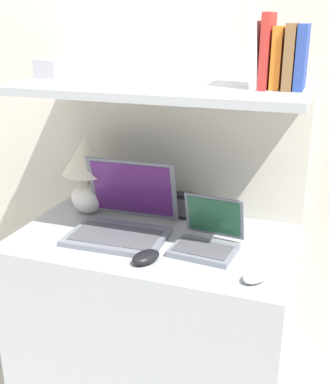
{
  "coord_description": "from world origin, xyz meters",
  "views": [
    {
      "loc": [
        0.59,
        -1.23,
        1.5
      ],
      "look_at": [
        0.05,
        0.3,
        0.92
      ],
      "focal_mm": 45.0,
      "sensor_mm": 36.0,
      "label": 1
    }
  ],
  "objects_px": {
    "computer_mouse": "(146,257)",
    "router_box": "(180,205)",
    "laptop_small": "(207,239)",
    "second_mouse": "(256,275)",
    "shelf_gadget": "(49,69)",
    "book_blue": "(302,57)",
    "book_red": "(267,51)",
    "laptop_large": "(122,220)",
    "book_orange": "(278,58)",
    "book_white": "(257,47)",
    "book_brown": "(291,57)",
    "table_lamp": "(86,168)"
  },
  "relations": [
    {
      "from": "router_box",
      "to": "laptop_small",
      "type": "bearing_deg",
      "value": -54.16
    },
    {
      "from": "laptop_small",
      "to": "second_mouse",
      "type": "relative_size",
      "value": 1.92
    },
    {
      "from": "book_blue",
      "to": "book_brown",
      "type": "relative_size",
      "value": 0.99
    },
    {
      "from": "computer_mouse",
      "to": "book_brown",
      "type": "xyz_separation_m",
      "value": [
        0.4,
        0.26,
        0.64
      ]
    },
    {
      "from": "laptop_large",
      "to": "book_red",
      "type": "distance_m",
      "value": 0.8
    },
    {
      "from": "book_brown",
      "to": "book_white",
      "type": "bearing_deg",
      "value": 180.0
    },
    {
      "from": "laptop_large",
      "to": "laptop_small",
      "type": "distance_m",
      "value": 0.34
    },
    {
      "from": "laptop_large",
      "to": "book_blue",
      "type": "distance_m",
      "value": 0.86
    },
    {
      "from": "second_mouse",
      "to": "book_blue",
      "type": "height_order",
      "value": "book_blue"
    },
    {
      "from": "book_blue",
      "to": "shelf_gadget",
      "type": "xyz_separation_m",
      "value": [
        -0.92,
        0.0,
        -0.06
      ]
    },
    {
      "from": "computer_mouse",
      "to": "shelf_gadget",
      "type": "distance_m",
      "value": 0.8
    },
    {
      "from": "book_blue",
      "to": "shelf_gadget",
      "type": "relative_size",
      "value": 2.21
    },
    {
      "from": "computer_mouse",
      "to": "book_white",
      "type": "distance_m",
      "value": 0.78
    },
    {
      "from": "laptop_large",
      "to": "book_orange",
      "type": "bearing_deg",
      "value": 7.98
    },
    {
      "from": "second_mouse",
      "to": "book_red",
      "type": "xyz_separation_m",
      "value": [
        -0.05,
        0.26,
        0.66
      ]
    },
    {
      "from": "computer_mouse",
      "to": "router_box",
      "type": "distance_m",
      "value": 0.42
    },
    {
      "from": "shelf_gadget",
      "to": "book_orange",
      "type": "bearing_deg",
      "value": 0.0
    },
    {
      "from": "book_white",
      "to": "book_brown",
      "type": "bearing_deg",
      "value": 0.0
    },
    {
      "from": "book_orange",
      "to": "book_white",
      "type": "distance_m",
      "value": 0.08
    },
    {
      "from": "second_mouse",
      "to": "book_blue",
      "type": "relative_size",
      "value": 0.62
    },
    {
      "from": "second_mouse",
      "to": "shelf_gadget",
      "type": "height_order",
      "value": "shelf_gadget"
    },
    {
      "from": "computer_mouse",
      "to": "book_brown",
      "type": "distance_m",
      "value": 0.8
    },
    {
      "from": "router_box",
      "to": "shelf_gadget",
      "type": "bearing_deg",
      "value": -162.1
    },
    {
      "from": "book_orange",
      "to": "book_red",
      "type": "xyz_separation_m",
      "value": [
        -0.03,
        0.0,
        0.02
      ]
    },
    {
      "from": "second_mouse",
      "to": "book_brown",
      "type": "xyz_separation_m",
      "value": [
        0.02,
        0.26,
        0.64
      ]
    },
    {
      "from": "second_mouse",
      "to": "book_orange",
      "type": "relative_size",
      "value": 0.64
    },
    {
      "from": "laptop_large",
      "to": "book_red",
      "type": "bearing_deg",
      "value": 8.53
    },
    {
      "from": "book_blue",
      "to": "book_red",
      "type": "distance_m",
      "value": 0.11
    },
    {
      "from": "second_mouse",
      "to": "book_brown",
      "type": "distance_m",
      "value": 0.7
    },
    {
      "from": "laptop_small",
      "to": "book_orange",
      "type": "xyz_separation_m",
      "value": [
        0.19,
        0.1,
        0.62
      ]
    },
    {
      "from": "book_red",
      "to": "computer_mouse",
      "type": "bearing_deg",
      "value": -140.71
    },
    {
      "from": "laptop_large",
      "to": "second_mouse",
      "type": "bearing_deg",
      "value": -19.15
    },
    {
      "from": "router_box",
      "to": "book_brown",
      "type": "distance_m",
      "value": 0.75
    },
    {
      "from": "table_lamp",
      "to": "book_red",
      "type": "height_order",
      "value": "book_red"
    },
    {
      "from": "router_box",
      "to": "book_white",
      "type": "relative_size",
      "value": 0.41
    },
    {
      "from": "table_lamp",
      "to": "router_box",
      "type": "xyz_separation_m",
      "value": [
        0.38,
        0.08,
        -0.14
      ]
    },
    {
      "from": "laptop_small",
      "to": "router_box",
      "type": "bearing_deg",
      "value": 125.84
    },
    {
      "from": "table_lamp",
      "to": "second_mouse",
      "type": "relative_size",
      "value": 2.65
    },
    {
      "from": "book_brown",
      "to": "laptop_large",
      "type": "bearing_deg",
      "value": -172.57
    },
    {
      "from": "table_lamp",
      "to": "book_blue",
      "type": "distance_m",
      "value": 0.95
    },
    {
      "from": "second_mouse",
      "to": "book_red",
      "type": "bearing_deg",
      "value": 100.7
    },
    {
      "from": "second_mouse",
      "to": "book_white",
      "type": "bearing_deg",
      "value": 107.74
    },
    {
      "from": "second_mouse",
      "to": "router_box",
      "type": "distance_m",
      "value": 0.57
    },
    {
      "from": "computer_mouse",
      "to": "book_brown",
      "type": "height_order",
      "value": "book_brown"
    },
    {
      "from": "computer_mouse",
      "to": "router_box",
      "type": "relative_size",
      "value": 1.25
    },
    {
      "from": "book_red",
      "to": "shelf_gadget",
      "type": "height_order",
      "value": "book_red"
    },
    {
      "from": "laptop_large",
      "to": "computer_mouse",
      "type": "distance_m",
      "value": 0.26
    },
    {
      "from": "second_mouse",
      "to": "book_orange",
      "type": "bearing_deg",
      "value": 93.22
    },
    {
      "from": "computer_mouse",
      "to": "second_mouse",
      "type": "distance_m",
      "value": 0.37
    },
    {
      "from": "shelf_gadget",
      "to": "computer_mouse",
      "type": "bearing_deg",
      "value": -28.22
    }
  ]
}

